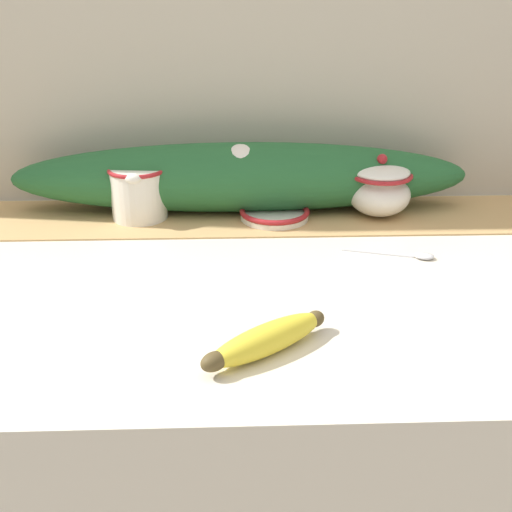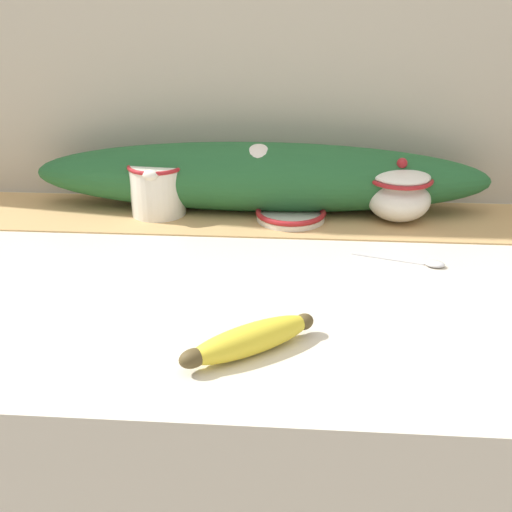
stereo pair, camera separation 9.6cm
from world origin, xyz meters
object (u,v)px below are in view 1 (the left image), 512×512
cream_pitcher (139,191)px  small_dish (275,214)px  spoon (416,255)px  sugar_bowl (380,188)px  banana (266,339)px

cream_pitcher → small_dish: (0.26, -0.02, -0.04)m
cream_pitcher → spoon: (0.49, -0.20, -0.05)m
small_dish → spoon: small_dish is taller
sugar_bowl → banana: 0.55m
small_dish → banana: bearing=-94.8°
banana → spoon: bearing=46.8°
cream_pitcher → spoon: 0.53m
cream_pitcher → sugar_bowl: sugar_bowl is taller
spoon → sugar_bowl: bearing=113.3°
sugar_bowl → cream_pitcher: bearing=179.9°
small_dish → spoon: size_ratio=0.89×
cream_pitcher → banana: (0.22, -0.49, -0.04)m
cream_pitcher → banana: cream_pitcher is taller
small_dish → banana: size_ratio=0.80×
small_dish → spoon: bearing=-39.6°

